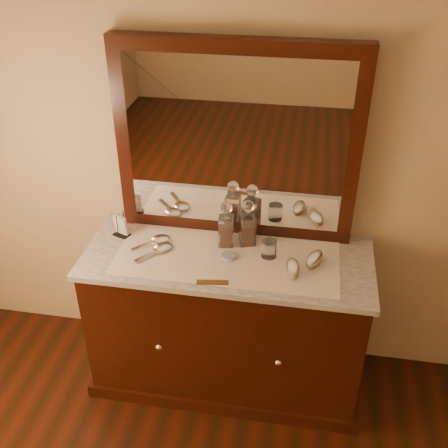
{
  "coord_description": "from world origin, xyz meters",
  "views": [
    {
      "loc": [
        0.35,
        -0.15,
        2.39
      ],
      "look_at": [
        0.0,
        1.85,
        1.1
      ],
      "focal_mm": 42.38,
      "sensor_mm": 36.0,
      "label": 1
    }
  ],
  "objects_px": {
    "pin_dish": "(229,256)",
    "napkin_rack": "(121,226)",
    "hand_mirror_inner": "(159,249)",
    "decanter_left": "(226,228)",
    "comb": "(213,282)",
    "dresser_cabinet": "(227,321)",
    "brush_near": "(293,268)",
    "mirror_frame": "(236,143)",
    "brush_far": "(314,260)",
    "decanter_right": "(247,227)",
    "hand_mirror_outer": "(157,241)"
  },
  "relations": [
    {
      "from": "decanter_right",
      "to": "hand_mirror_outer",
      "type": "relative_size",
      "value": 1.29
    },
    {
      "from": "napkin_rack",
      "to": "hand_mirror_outer",
      "type": "bearing_deg",
      "value": -10.39
    },
    {
      "from": "hand_mirror_inner",
      "to": "brush_near",
      "type": "bearing_deg",
      "value": -5.03
    },
    {
      "from": "comb",
      "to": "brush_far",
      "type": "height_order",
      "value": "brush_far"
    },
    {
      "from": "hand_mirror_inner",
      "to": "decanter_left",
      "type": "bearing_deg",
      "value": 19.97
    },
    {
      "from": "decanter_left",
      "to": "decanter_right",
      "type": "xyz_separation_m",
      "value": [
        0.1,
        0.03,
        0.0
      ]
    },
    {
      "from": "dresser_cabinet",
      "to": "pin_dish",
      "type": "distance_m",
      "value": 0.45
    },
    {
      "from": "mirror_frame",
      "to": "decanter_left",
      "type": "xyz_separation_m",
      "value": [
        -0.02,
        -0.15,
        -0.4
      ]
    },
    {
      "from": "mirror_frame",
      "to": "brush_near",
      "type": "height_order",
      "value": "mirror_frame"
    },
    {
      "from": "mirror_frame",
      "to": "hand_mirror_outer",
      "type": "distance_m",
      "value": 0.65
    },
    {
      "from": "brush_far",
      "to": "decanter_right",
      "type": "bearing_deg",
      "value": 161.44
    },
    {
      "from": "mirror_frame",
      "to": "hand_mirror_outer",
      "type": "relative_size",
      "value": 6.12
    },
    {
      "from": "decanter_right",
      "to": "mirror_frame",
      "type": "bearing_deg",
      "value": 123.72
    },
    {
      "from": "decanter_left",
      "to": "hand_mirror_inner",
      "type": "distance_m",
      "value": 0.35
    },
    {
      "from": "dresser_cabinet",
      "to": "napkin_rack",
      "type": "xyz_separation_m",
      "value": [
        -0.58,
        0.09,
        0.49
      ]
    },
    {
      "from": "comb",
      "to": "dresser_cabinet",
      "type": "bearing_deg",
      "value": 73.75
    },
    {
      "from": "hand_mirror_inner",
      "to": "decanter_right",
      "type": "bearing_deg",
      "value": 18.8
    },
    {
      "from": "pin_dish",
      "to": "hand_mirror_inner",
      "type": "distance_m",
      "value": 0.35
    },
    {
      "from": "mirror_frame",
      "to": "napkin_rack",
      "type": "bearing_deg",
      "value": -164.83
    },
    {
      "from": "dresser_cabinet",
      "to": "decanter_left",
      "type": "xyz_separation_m",
      "value": [
        -0.02,
        0.09,
        0.54
      ]
    },
    {
      "from": "dresser_cabinet",
      "to": "mirror_frame",
      "type": "xyz_separation_m",
      "value": [
        0.0,
        0.25,
        0.94
      ]
    },
    {
      "from": "comb",
      "to": "pin_dish",
      "type": "bearing_deg",
      "value": 70.68
    },
    {
      "from": "pin_dish",
      "to": "hand_mirror_inner",
      "type": "xyz_separation_m",
      "value": [
        -0.35,
        -0.01,
        0.0
      ]
    },
    {
      "from": "hand_mirror_outer",
      "to": "napkin_rack",
      "type": "bearing_deg",
      "value": 169.61
    },
    {
      "from": "comb",
      "to": "hand_mirror_outer",
      "type": "relative_size",
      "value": 0.76
    },
    {
      "from": "mirror_frame",
      "to": "decanter_left",
      "type": "height_order",
      "value": "mirror_frame"
    },
    {
      "from": "hand_mirror_outer",
      "to": "dresser_cabinet",
      "type": "bearing_deg",
      "value": -7.71
    },
    {
      "from": "decanter_right",
      "to": "hand_mirror_outer",
      "type": "bearing_deg",
      "value": -171.17
    },
    {
      "from": "hand_mirror_inner",
      "to": "hand_mirror_outer",
      "type": "bearing_deg",
      "value": 115.32
    },
    {
      "from": "comb",
      "to": "decanter_right",
      "type": "relative_size",
      "value": 0.59
    },
    {
      "from": "brush_near",
      "to": "brush_far",
      "type": "xyz_separation_m",
      "value": [
        0.1,
        0.09,
        0.0
      ]
    },
    {
      "from": "brush_near",
      "to": "pin_dish",
      "type": "bearing_deg",
      "value": 168.24
    },
    {
      "from": "mirror_frame",
      "to": "brush_near",
      "type": "bearing_deg",
      "value": -44.91
    },
    {
      "from": "decanter_left",
      "to": "brush_near",
      "type": "height_order",
      "value": "decanter_left"
    },
    {
      "from": "mirror_frame",
      "to": "brush_far",
      "type": "relative_size",
      "value": 7.4
    },
    {
      "from": "decanter_left",
      "to": "decanter_right",
      "type": "bearing_deg",
      "value": 15.09
    },
    {
      "from": "napkin_rack",
      "to": "decanter_left",
      "type": "height_order",
      "value": "decanter_left"
    },
    {
      "from": "comb",
      "to": "decanter_right",
      "type": "xyz_separation_m",
      "value": [
        0.11,
        0.35,
        0.09
      ]
    },
    {
      "from": "dresser_cabinet",
      "to": "mirror_frame",
      "type": "bearing_deg",
      "value": 90.0
    },
    {
      "from": "mirror_frame",
      "to": "brush_far",
      "type": "height_order",
      "value": "mirror_frame"
    },
    {
      "from": "dresser_cabinet",
      "to": "brush_near",
      "type": "relative_size",
      "value": 9.1
    },
    {
      "from": "comb",
      "to": "hand_mirror_outer",
      "type": "distance_m",
      "value": 0.45
    },
    {
      "from": "pin_dish",
      "to": "brush_far",
      "type": "height_order",
      "value": "brush_far"
    },
    {
      "from": "mirror_frame",
      "to": "hand_mirror_inner",
      "type": "xyz_separation_m",
      "value": [
        -0.34,
        -0.27,
        -0.49
      ]
    },
    {
      "from": "comb",
      "to": "napkin_rack",
      "type": "height_order",
      "value": "napkin_rack"
    },
    {
      "from": "pin_dish",
      "to": "napkin_rack",
      "type": "distance_m",
      "value": 0.6
    },
    {
      "from": "decanter_left",
      "to": "pin_dish",
      "type": "bearing_deg",
      "value": -73.51
    },
    {
      "from": "brush_far",
      "to": "comb",
      "type": "bearing_deg",
      "value": -152.7
    },
    {
      "from": "mirror_frame",
      "to": "pin_dish",
      "type": "relative_size",
      "value": 16.37
    },
    {
      "from": "mirror_frame",
      "to": "decanter_right",
      "type": "bearing_deg",
      "value": -56.28
    }
  ]
}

